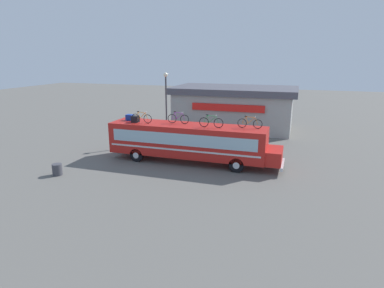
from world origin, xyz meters
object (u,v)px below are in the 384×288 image
object	(u,v)px
luggage_bag_1	(130,117)
rooftop_bicycle_4	(250,123)
luggage_bag_2	(135,119)
street_lamp	(166,98)
bus	(190,141)
trash_bin	(57,170)
rooftop_bicycle_2	(178,118)
rooftop_bicycle_3	(211,122)
rooftop_bicycle_1	(142,118)

from	to	relation	value
luggage_bag_1	rooftop_bicycle_4	distance (m)	9.36
luggage_bag_2	street_lamp	size ratio (longest dim) A/B	0.08
luggage_bag_2	street_lamp	world-z (taller)	street_lamp
bus	street_lamp	xyz separation A→B (m)	(-3.88, 4.95, 2.41)
luggage_bag_1	trash_bin	xyz separation A→B (m)	(-2.51, -5.66, -2.68)
bus	rooftop_bicycle_2	size ratio (longest dim) A/B	7.70
rooftop_bicycle_4	street_lamp	distance (m)	9.47
bus	rooftop_bicycle_4	world-z (taller)	rooftop_bicycle_4
rooftop_bicycle_2	rooftop_bicycle_3	xyz separation A→B (m)	(2.68, -0.59, 0.00)
bus	rooftop_bicycle_2	distance (m)	1.87
rooftop_bicycle_1	trash_bin	xyz separation A→B (m)	(-3.85, -5.01, -2.83)
luggage_bag_1	luggage_bag_2	xyz separation A→B (m)	(0.78, -0.58, 0.01)
bus	rooftop_bicycle_3	world-z (taller)	rooftop_bicycle_3
rooftop_bicycle_4	trash_bin	world-z (taller)	rooftop_bicycle_4
bus	rooftop_bicycle_1	distance (m)	4.02
rooftop_bicycle_1	street_lamp	size ratio (longest dim) A/B	0.26
bus	rooftop_bicycle_4	bearing A→B (deg)	3.65
rooftop_bicycle_1	rooftop_bicycle_3	size ratio (longest dim) A/B	0.95
rooftop_bicycle_4	rooftop_bicycle_3	bearing A→B (deg)	-167.41
luggage_bag_1	trash_bin	bearing A→B (deg)	-113.86
rooftop_bicycle_2	rooftop_bicycle_3	bearing A→B (deg)	-12.47
luggage_bag_1	luggage_bag_2	distance (m)	0.97
rooftop_bicycle_3	luggage_bag_2	bearing A→B (deg)	179.80
bus	rooftop_bicycle_3	distance (m)	2.32
bus	trash_bin	world-z (taller)	bus
rooftop_bicycle_3	rooftop_bicycle_2	bearing A→B (deg)	167.53
rooftop_bicycle_1	rooftop_bicycle_2	world-z (taller)	rooftop_bicycle_2
rooftop_bicycle_1	rooftop_bicycle_3	world-z (taller)	rooftop_bicycle_3
rooftop_bicycle_4	trash_bin	xyz separation A→B (m)	(-11.86, -5.65, -2.82)
luggage_bag_1	rooftop_bicycle_3	xyz separation A→B (m)	(6.73, -0.60, 0.16)
luggage_bag_2	trash_bin	bearing A→B (deg)	-122.87
bus	luggage_bag_2	bearing A→B (deg)	-176.11
bus	rooftop_bicycle_3	size ratio (longest dim) A/B	7.36
luggage_bag_2	bus	bearing A→B (deg)	3.89
bus	luggage_bag_2	xyz separation A→B (m)	(-4.26, -0.29, 1.42)
bus	rooftop_bicycle_2	xyz separation A→B (m)	(-0.99, 0.28, 1.55)
trash_bin	street_lamp	size ratio (longest dim) A/B	0.12
rooftop_bicycle_2	bus	bearing A→B (deg)	-15.87
rooftop_bicycle_4	trash_bin	size ratio (longest dim) A/B	2.25
rooftop_bicycle_1	trash_bin	world-z (taller)	rooftop_bicycle_1
luggage_bag_1	rooftop_bicycle_2	world-z (taller)	rooftop_bicycle_2
rooftop_bicycle_1	rooftop_bicycle_2	distance (m)	2.78
rooftop_bicycle_2	rooftop_bicycle_4	distance (m)	5.31
rooftop_bicycle_4	luggage_bag_1	bearing A→B (deg)	179.91
luggage_bag_2	street_lamp	distance (m)	5.35
luggage_bag_1	luggage_bag_2	world-z (taller)	luggage_bag_2
rooftop_bicycle_3	bus	bearing A→B (deg)	169.57
rooftop_bicycle_2	trash_bin	bearing A→B (deg)	-139.20
luggage_bag_2	rooftop_bicycle_3	distance (m)	5.95
rooftop_bicycle_4	rooftop_bicycle_2	bearing A→B (deg)	179.92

